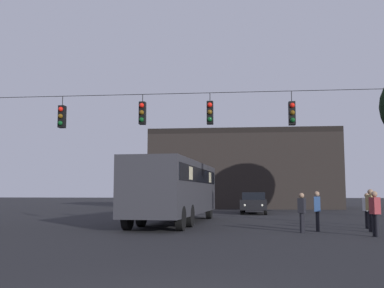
# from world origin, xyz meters

# --- Properties ---
(ground_plane) EXTENTS (168.00, 168.00, 0.00)m
(ground_plane) POSITION_xyz_m (0.00, 24.50, 0.00)
(ground_plane) COLOR black
(ground_plane) RESTS_ON ground
(overhead_signal_span) EXTENTS (20.08, 0.44, 6.06)m
(overhead_signal_span) POSITION_xyz_m (0.02, 12.13, 3.65)
(overhead_signal_span) COLOR black
(overhead_signal_span) RESTS_ON ground
(city_bus) EXTENTS (3.30, 11.15, 3.00)m
(city_bus) POSITION_xyz_m (-2.18, 16.12, 1.87)
(city_bus) COLOR #2D2D33
(city_bus) RESTS_ON ground
(car_near_right) EXTENTS (2.02, 4.41, 1.52)m
(car_near_right) POSITION_xyz_m (1.99, 26.45, 0.80)
(car_near_right) COLOR black
(car_near_right) RESTS_ON ground
(pedestrian_crossing_left) EXTENTS (0.29, 0.39, 1.58)m
(pedestrian_crossing_left) POSITION_xyz_m (4.05, 12.30, 0.89)
(pedestrian_crossing_left) COLOR black
(pedestrian_crossing_left) RESTS_ON ground
(pedestrian_crossing_center) EXTENTS (0.32, 0.41, 1.58)m
(pedestrian_crossing_center) POSITION_xyz_m (5.70, 10.30, 0.89)
(pedestrian_crossing_center) COLOR black
(pedestrian_crossing_center) RESTS_ON ground
(pedestrian_crossing_right) EXTENTS (0.33, 0.41, 1.50)m
(pedestrian_crossing_right) POSITION_xyz_m (6.38, 13.79, 0.84)
(pedestrian_crossing_right) COLOR black
(pedestrian_crossing_right) RESTS_ON ground
(pedestrian_near_bus) EXTENTS (0.35, 0.42, 1.66)m
(pedestrian_near_bus) POSITION_xyz_m (6.10, 12.21, 0.94)
(pedestrian_near_bus) COLOR black
(pedestrian_near_bus) RESTS_ON ground
(pedestrian_trailing) EXTENTS (0.36, 0.42, 1.52)m
(pedestrian_trailing) POSITION_xyz_m (3.36, 11.60, 0.85)
(pedestrian_trailing) COLOR black
(pedestrian_trailing) RESTS_ON ground
(corner_building) EXTENTS (17.55, 8.91, 7.34)m
(corner_building) POSITION_xyz_m (1.37, 38.71, 3.67)
(corner_building) COLOR black
(corner_building) RESTS_ON ground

